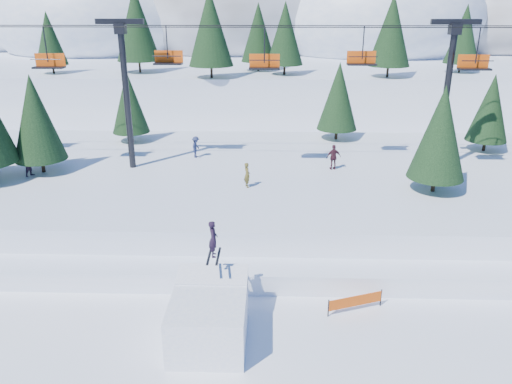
{
  "coord_description": "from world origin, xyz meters",
  "views": [
    {
      "loc": [
        1.07,
        -16.48,
        13.74
      ],
      "look_at": [
        0.39,
        6.0,
        5.2
      ],
      "focal_mm": 35.0,
      "sensor_mm": 36.0,
      "label": 1
    }
  ],
  "objects_px": {
    "chairlift": "(264,72)",
    "banner_far": "(474,274)",
    "jump_kicker": "(209,316)",
    "banner_near": "(355,301)"
  },
  "relations": [
    {
      "from": "chairlift",
      "to": "banner_far",
      "type": "relative_size",
      "value": 16.89
    },
    {
      "from": "jump_kicker",
      "to": "banner_far",
      "type": "relative_size",
      "value": 1.8
    },
    {
      "from": "banner_near",
      "to": "banner_far",
      "type": "relative_size",
      "value": 0.97
    },
    {
      "from": "chairlift",
      "to": "banner_far",
      "type": "bearing_deg",
      "value": -45.84
    },
    {
      "from": "chairlift",
      "to": "banner_near",
      "type": "height_order",
      "value": "chairlift"
    },
    {
      "from": "jump_kicker",
      "to": "banner_near",
      "type": "distance_m",
      "value": 7.07
    },
    {
      "from": "jump_kicker",
      "to": "banner_near",
      "type": "relative_size",
      "value": 1.85
    },
    {
      "from": "chairlift",
      "to": "banner_near",
      "type": "xyz_separation_m",
      "value": [
        4.58,
        -14.19,
        -8.78
      ]
    },
    {
      "from": "chairlift",
      "to": "banner_far",
      "type": "distance_m",
      "value": 18.26
    },
    {
      "from": "jump_kicker",
      "to": "banner_near",
      "type": "bearing_deg",
      "value": 19.49
    }
  ]
}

